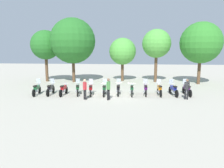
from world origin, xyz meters
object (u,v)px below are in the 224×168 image
at_px(motorcycle_3, 78,89).
at_px(motorcycle_9, 159,89).
at_px(motorcycle_11, 187,89).
at_px(tree_3, 157,44).
at_px(motorcycle_1, 51,89).
at_px(motorcycle_4, 91,89).
at_px(tree_4, 201,43).
at_px(tree_0, 46,45).
at_px(motorcycle_5, 105,89).
at_px(motorcycle_2, 64,89).
at_px(motorcycle_0, 37,89).
at_px(person_2, 85,88).
at_px(person_0, 187,88).
at_px(tree_1, 73,41).
at_px(tree_2, 123,51).
at_px(motorcycle_8, 146,89).
at_px(motorcycle_7, 132,89).
at_px(person_1, 108,87).
at_px(motorcycle_6, 118,89).
at_px(motorcycle_10, 173,90).

relative_size(motorcycle_3, motorcycle_9, 0.99).
bearing_deg(motorcycle_11, tree_3, 8.23).
bearing_deg(motorcycle_1, motorcycle_11, -89.87).
distance_m(motorcycle_4, tree_4, 14.04).
bearing_deg(tree_0, motorcycle_5, -41.76).
distance_m(motorcycle_2, tree_3, 12.98).
distance_m(motorcycle_0, person_2, 4.90).
bearing_deg(tree_4, tree_0, 178.98).
bearing_deg(person_0, tree_1, 70.76).
bearing_deg(tree_2, tree_3, -8.10).
xyz_separation_m(motorcycle_8, person_0, (3.16, -1.42, 0.45)).
relative_size(motorcycle_7, person_0, 1.32).
bearing_deg(tree_2, motorcycle_0, -127.64).
relative_size(person_1, tree_1, 0.23).
xyz_separation_m(motorcycle_4, motorcycle_6, (2.40, 0.41, 0.00)).
xyz_separation_m(motorcycle_9, tree_3, (0.47, 7.79, 4.14)).
bearing_deg(motorcycle_10, person_1, 102.92).
height_order(motorcycle_6, tree_0, tree_0).
height_order(person_0, tree_0, tree_0).
bearing_deg(tree_1, motorcycle_6, -49.06).
height_order(motorcycle_4, tree_3, tree_3).
height_order(motorcycle_0, motorcycle_11, same).
relative_size(motorcycle_10, tree_0, 0.34).
bearing_deg(motorcycle_5, motorcycle_4, 92.69).
relative_size(motorcycle_6, tree_2, 0.40).
relative_size(person_0, tree_3, 0.26).
bearing_deg(motorcycle_1, motorcycle_8, -89.58).
xyz_separation_m(tree_1, tree_4, (14.88, -0.11, -0.27)).
distance_m(motorcycle_8, motorcycle_10, 2.39).
bearing_deg(motorcycle_9, motorcycle_8, 87.60).
relative_size(motorcycle_7, tree_0, 0.35).
bearing_deg(motorcycle_5, person_1, -165.85).
xyz_separation_m(motorcycle_6, motorcycle_11, (5.99, 0.36, 0.00)).
height_order(motorcycle_0, tree_0, tree_0).
bearing_deg(tree_0, person_1, -46.19).
distance_m(motorcycle_9, person_1, 4.82).
distance_m(motorcycle_9, tree_0, 15.39).
bearing_deg(tree_3, motorcycle_0, -142.44).
bearing_deg(motorcycle_0, person_0, -99.95).
bearing_deg(motorcycle_4, motorcycle_5, -93.27).
bearing_deg(motorcycle_11, motorcycle_5, 89.18).
bearing_deg(person_1, motorcycle_2, -164.06).
distance_m(motorcycle_5, tree_2, 9.43).
bearing_deg(motorcycle_9, motorcycle_0, 92.76).
relative_size(tree_0, tree_3, 0.99).
bearing_deg(tree_1, person_2, -69.06).
bearing_deg(tree_4, motorcycle_5, -144.87).
bearing_deg(tree_4, motorcycle_10, -121.65).
bearing_deg(motorcycle_6, motorcycle_4, 98.19).
xyz_separation_m(motorcycle_10, tree_1, (-10.78, 6.76, 4.48)).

